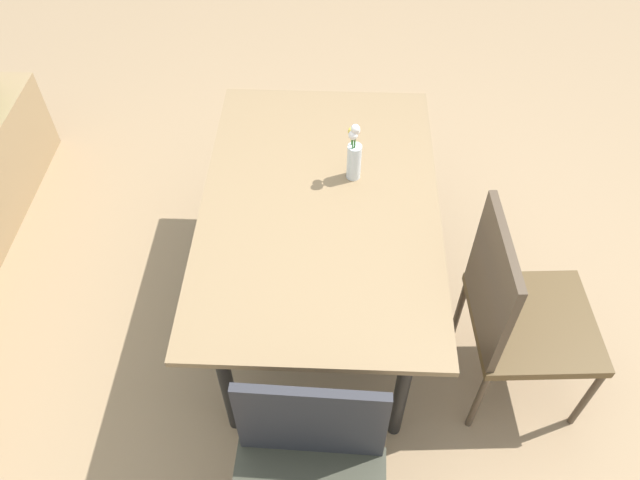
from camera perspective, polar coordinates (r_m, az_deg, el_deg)
ground_plane at (r=2.93m, az=0.30°, el=-7.98°), size 12.00×12.00×0.00m
dining_table at (r=2.46m, az=-0.00°, el=2.42°), size 1.45×0.93×0.73m
chair_near_left at (r=2.47m, az=17.65°, el=-6.22°), size 0.50×0.50×0.94m
flower_vase at (r=2.45m, az=3.15°, el=7.90°), size 0.06×0.06×0.27m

